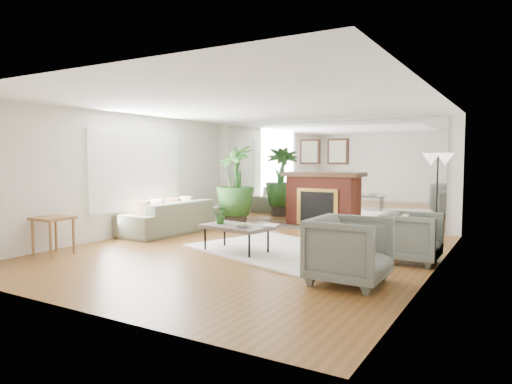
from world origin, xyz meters
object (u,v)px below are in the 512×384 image
Objects in this scene: coffee_table at (236,228)px; sofa at (171,217)px; side_table at (53,223)px; fireplace at (320,199)px; floor_lamp at (438,167)px; armchair_back at (412,237)px; potted_ficus at (235,183)px; armchair_front at (349,250)px.

sofa is (-2.35, 1.06, -0.09)m from coffee_table.
side_table is at bearing -2.01° from sofa.
fireplace reaches higher than side_table.
floor_lamp is (2.80, 2.42, 1.01)m from coffee_table.
sofa is at bearing 85.76° from side_table.
floor_lamp reaches higher than sofa.
side_table is 0.37× the size of floor_lamp.
floor_lamp is (0.10, 1.62, 1.06)m from armchair_back.
sofa is 5.06m from armchair_back.
coffee_table is 2.58m from sofa.
potted_ficus is 4.44m from floor_lamp.
sofa is at bearing -117.33° from potted_ficus.
sofa is 2.71m from side_table.
fireplace is 3.47m from coffee_table.
floor_lamp is (2.70, -1.03, 0.79)m from fireplace.
potted_ficus is at bearing 68.86° from armchair_back.
coffee_table is 3.03m from side_table.
fireplace is at bearing 88.37° from coffee_table.
coffee_table is (-0.10, -3.46, -0.23)m from fireplace.
armchair_front is at bearing 69.66° from sofa.
fireplace reaches higher than floor_lamp.
armchair_front is at bearing 165.44° from armchair_back.
armchair_back is at bearing 24.92° from side_table.
side_table is at bearing 114.87° from armchair_back.
sofa is at bearing -135.61° from fireplace.
potted_ficus reaches higher than coffee_table.
fireplace is at bearing 29.85° from potted_ficus.
armchair_front is (2.17, -4.32, -0.23)m from fireplace.
potted_ficus reaches higher than armchair_front.
coffee_table is 0.67× the size of potted_ficus.
coffee_table is 2.01× the size of side_table.
coffee_table is at bearing 68.01° from sofa.
potted_ficus is (-4.32, 1.67, 0.63)m from armchair_back.
armchair_front is (4.62, -1.92, 0.09)m from sofa.
armchair_back reaches higher than coffee_table.
floor_lamp is at bearing -0.58° from potted_ficus.
potted_ficus is 1.12× the size of floor_lamp.
sofa is 5.00m from armchair_front.
side_table is (-0.20, -2.69, 0.19)m from sofa.
fireplace is 3.25× the size of side_table.
floor_lamp is (0.53, 3.29, 1.01)m from armchair_front.
fireplace is 5.74m from side_table.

